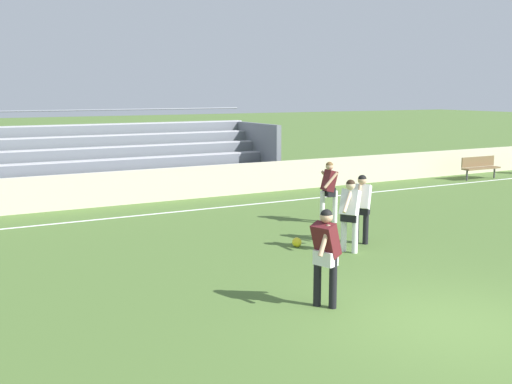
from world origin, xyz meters
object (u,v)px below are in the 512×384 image
(player_white_on_ball, at_px, (362,203))
(player_white_overlapping, at_px, (350,209))
(bleacher_stand, at_px, (40,160))
(bench_near_wall_gap, at_px, (480,166))
(player_dark_wide_right, at_px, (326,250))
(player_dark_trailing_run, at_px, (329,187))
(soccer_ball, at_px, (297,242))

(player_white_on_ball, bearing_deg, player_white_overlapping, -144.38)
(bleacher_stand, xyz_separation_m, bench_near_wall_gap, (16.14, -4.29, -0.66))
(bleacher_stand, bearing_deg, player_dark_wide_right, -81.21)
(bench_near_wall_gap, relative_size, player_dark_trailing_run, 1.09)
(player_white_overlapping, bearing_deg, player_white_on_ball, 35.62)
(player_white_on_ball, height_order, player_dark_trailing_run, player_dark_trailing_run)
(bench_near_wall_gap, height_order, soccer_ball, bench_near_wall_gap)
(player_white_overlapping, relative_size, player_dark_trailing_run, 0.98)
(bench_near_wall_gap, height_order, player_white_on_ball, player_white_on_ball)
(bench_near_wall_gap, height_order, player_dark_trailing_run, player_dark_trailing_run)
(bench_near_wall_gap, xyz_separation_m, player_white_overlapping, (-11.55, -6.65, 0.41))
(player_dark_wide_right, xyz_separation_m, player_dark_trailing_run, (3.88, 5.37, 0.01))
(player_dark_wide_right, bearing_deg, bleacher_stand, 98.79)
(player_dark_wide_right, bearing_deg, player_white_on_ball, 44.37)
(player_white_on_ball, distance_m, soccer_ball, 1.77)
(bleacher_stand, relative_size, player_white_overlapping, 10.34)
(player_dark_trailing_run, bearing_deg, player_dark_wide_right, -125.88)
(player_dark_trailing_run, xyz_separation_m, soccer_ball, (-2.15, -1.80, -0.87))
(bleacher_stand, xyz_separation_m, soccer_ball, (3.83, -10.00, -1.10))
(bleacher_stand, distance_m, player_white_on_ball, 11.69)
(bench_near_wall_gap, xyz_separation_m, soccer_ball, (-12.31, -5.71, -0.44))
(player_white_overlapping, distance_m, player_dark_wide_right, 3.63)
(player_white_on_ball, bearing_deg, bleacher_stand, 117.12)
(player_dark_wide_right, bearing_deg, bench_near_wall_gap, 33.46)
(bleacher_stand, bearing_deg, bench_near_wall_gap, -14.88)
(player_white_on_ball, xyz_separation_m, player_dark_trailing_run, (0.65, 2.21, 0.03))
(player_dark_wide_right, bearing_deg, player_dark_trailing_run, 54.12)
(bleacher_stand, relative_size, player_dark_trailing_run, 10.11)
(bench_near_wall_gap, relative_size, player_dark_wide_right, 1.10)
(player_white_overlapping, height_order, soccer_ball, player_white_overlapping)
(bleacher_stand, relative_size, player_white_on_ball, 10.40)
(player_dark_trailing_run, bearing_deg, player_white_overlapping, -116.92)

